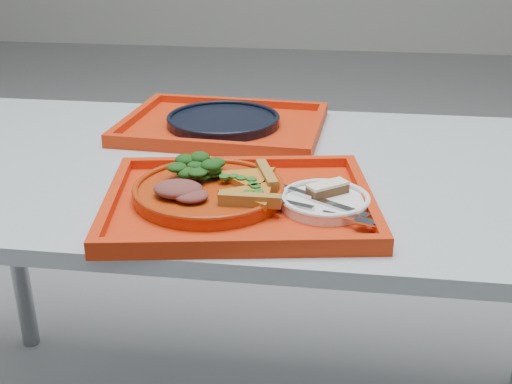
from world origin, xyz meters
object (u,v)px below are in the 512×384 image
(tray_far, at_px, (224,127))
(dinner_plate, at_px, (209,193))
(navy_plate, at_px, (223,122))
(dessert_bar, at_px, (328,189))
(tray_main, at_px, (239,205))

(tray_far, bearing_deg, dinner_plate, -79.39)
(navy_plate, distance_m, dessert_bar, 0.47)
(tray_far, xyz_separation_m, dessert_bar, (0.25, -0.40, 0.03))
(navy_plate, bearing_deg, tray_far, 180.00)
(tray_main, relative_size, tray_far, 1.00)
(tray_main, bearing_deg, navy_plate, 94.63)
(dessert_bar, bearing_deg, tray_main, 150.60)
(tray_main, distance_m, dessert_bar, 0.15)
(tray_far, relative_size, dessert_bar, 6.08)
(dinner_plate, bearing_deg, tray_far, 97.07)
(tray_main, height_order, tray_far, same)
(tray_far, distance_m, dessert_bar, 0.47)
(tray_main, distance_m, navy_plate, 0.43)
(tray_far, relative_size, navy_plate, 1.73)
(dinner_plate, distance_m, dessert_bar, 0.20)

